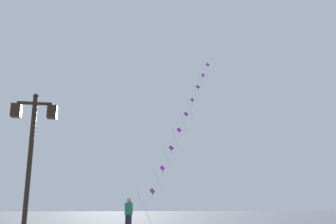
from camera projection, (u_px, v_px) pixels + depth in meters
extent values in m
cylinder|color=black|center=(29.00, 173.00, 10.70)|extent=(0.14, 0.14, 4.49)
sphere|color=black|center=(36.00, 96.00, 11.28)|extent=(0.16, 0.16, 0.16)
cube|color=black|center=(35.00, 103.00, 11.22)|extent=(1.04, 0.08, 0.08)
cube|color=black|center=(16.00, 111.00, 11.07)|extent=(0.28, 0.28, 0.40)
cube|color=beige|center=(16.00, 111.00, 11.07)|extent=(0.19, 0.19, 0.30)
cube|color=black|center=(52.00, 112.00, 11.25)|extent=(0.28, 0.28, 0.40)
cube|color=beige|center=(52.00, 112.00, 11.25)|extent=(0.19, 0.19, 0.30)
cylinder|color=silver|center=(145.00, 209.00, 20.70)|extent=(1.08, 1.46, 2.00)
cylinder|color=silver|center=(158.00, 179.00, 22.49)|extent=(0.80, 1.09, 1.48)
cylinder|color=silver|center=(167.00, 158.00, 24.00)|extent=(0.80, 1.09, 1.48)
cylinder|color=silver|center=(175.00, 139.00, 25.51)|extent=(0.80, 1.09, 1.48)
cylinder|color=silver|center=(183.00, 122.00, 27.02)|extent=(0.80, 1.09, 1.48)
cylinder|color=silver|center=(189.00, 107.00, 28.53)|extent=(0.80, 1.09, 1.48)
cylinder|color=silver|center=(195.00, 93.00, 30.05)|extent=(0.80, 1.09, 1.48)
cylinder|color=silver|center=(201.00, 81.00, 31.56)|extent=(0.80, 1.09, 1.48)
cylinder|color=silver|center=(205.00, 70.00, 33.07)|extent=(0.80, 1.09, 1.48)
cube|color=purple|center=(152.00, 191.00, 21.73)|extent=(0.33, 0.23, 0.39)
cylinder|color=purple|center=(152.00, 196.00, 21.66)|extent=(0.02, 0.03, 0.25)
cube|color=purple|center=(162.00, 168.00, 23.24)|extent=(0.30, 0.27, 0.39)
cylinder|color=purple|center=(162.00, 172.00, 23.18)|extent=(0.04, 0.04, 0.20)
cube|color=purple|center=(171.00, 148.00, 24.75)|extent=(0.36, 0.17, 0.39)
cylinder|color=purple|center=(171.00, 152.00, 24.68)|extent=(0.03, 0.04, 0.29)
cube|color=purple|center=(179.00, 130.00, 26.27)|extent=(0.36, 0.18, 0.39)
cylinder|color=purple|center=(179.00, 134.00, 26.20)|extent=(0.03, 0.03, 0.22)
cube|color=purple|center=(186.00, 114.00, 27.78)|extent=(0.33, 0.23, 0.39)
cylinder|color=purple|center=(186.00, 118.00, 27.71)|extent=(0.03, 0.03, 0.23)
cube|color=purple|center=(192.00, 100.00, 29.29)|extent=(0.26, 0.31, 0.39)
cylinder|color=purple|center=(192.00, 103.00, 29.22)|extent=(0.05, 0.05, 0.26)
cube|color=purple|center=(198.00, 87.00, 30.80)|extent=(0.36, 0.17, 0.39)
cylinder|color=purple|center=(198.00, 90.00, 30.73)|extent=(0.02, 0.03, 0.28)
cube|color=purple|center=(203.00, 75.00, 32.32)|extent=(0.27, 0.29, 0.39)
cylinder|color=purple|center=(203.00, 78.00, 32.25)|extent=(0.03, 0.03, 0.24)
cube|color=purple|center=(208.00, 65.00, 33.83)|extent=(0.36, 0.16, 0.39)
cylinder|color=purple|center=(208.00, 68.00, 33.75)|extent=(0.03, 0.05, 0.27)
cube|color=#1E1E2D|center=(128.00, 224.00, 18.23)|extent=(0.33, 0.36, 0.90)
cube|color=#26724C|center=(129.00, 209.00, 18.41)|extent=(0.41, 0.45, 0.60)
sphere|color=tan|center=(129.00, 200.00, 18.51)|extent=(0.22, 0.22, 0.22)
cylinder|color=#26724C|center=(131.00, 205.00, 18.65)|extent=(0.29, 0.37, 0.50)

